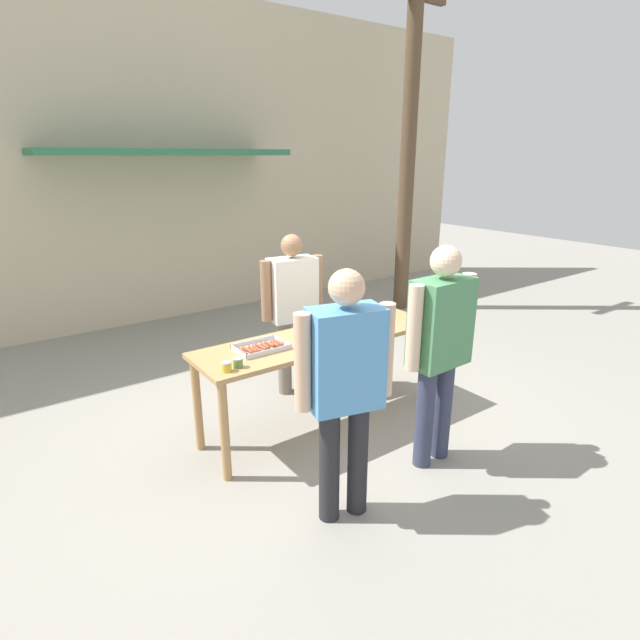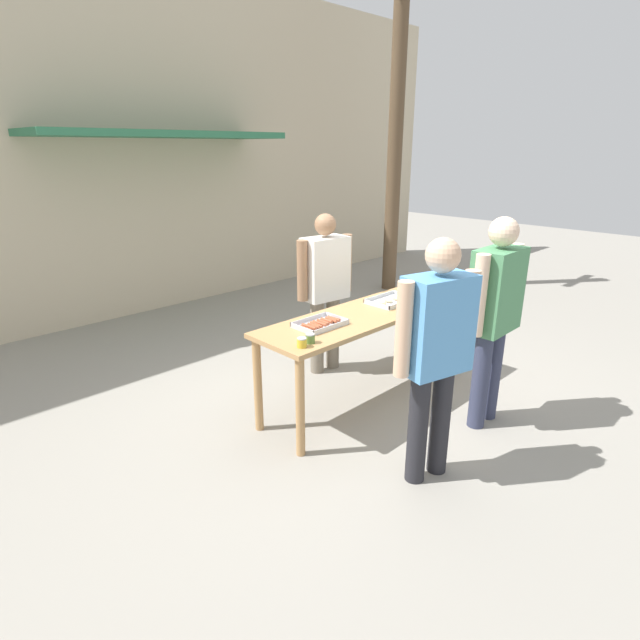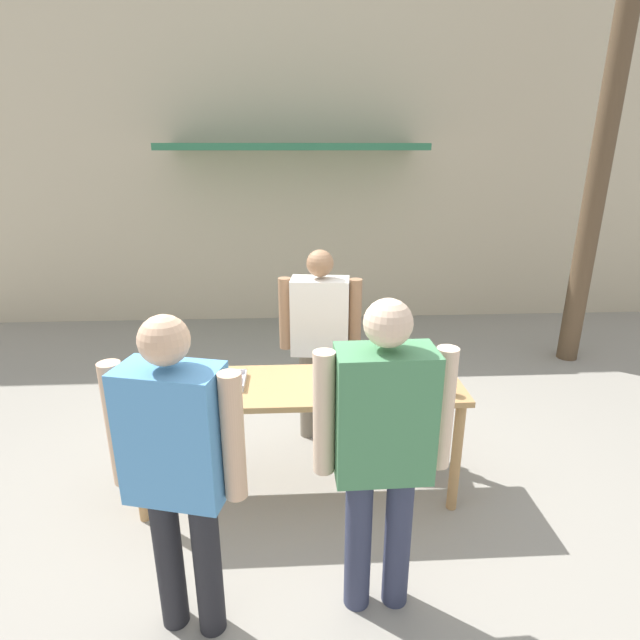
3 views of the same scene
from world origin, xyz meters
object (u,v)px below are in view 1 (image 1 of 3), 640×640
(food_tray_sausages, at_px, (261,348))
(person_customer_with_cup, at_px, (440,340))
(food_tray_buns, at_px, (352,325))
(utility_pole, at_px, (409,139))
(condiment_jar_mustard, at_px, (227,367))
(person_server_behind_table, at_px, (293,302))
(person_customer_holding_hotdog, at_px, (345,379))
(condiment_jar_ketchup, at_px, (238,363))
(beer_cup, at_px, (417,317))

(food_tray_sausages, xyz_separation_m, person_customer_with_cup, (0.97, -1.01, 0.16))
(food_tray_buns, relative_size, utility_pole, 0.09)
(food_tray_buns, xyz_separation_m, condiment_jar_mustard, (-1.37, -0.23, 0.02))
(food_tray_sausages, bearing_deg, utility_pole, 30.53)
(food_tray_buns, height_order, condiment_jar_mustard, condiment_jar_mustard)
(person_server_behind_table, distance_m, person_customer_holding_hotdog, 1.96)
(condiment_jar_ketchup, bearing_deg, utility_pole, 30.85)
(food_tray_buns, relative_size, beer_cup, 4.80)
(food_tray_sausages, xyz_separation_m, utility_pole, (3.81, 2.25, 1.72))
(food_tray_buns, xyz_separation_m, utility_pole, (2.86, 2.25, 1.71))
(condiment_jar_mustard, distance_m, utility_pole, 5.19)
(condiment_jar_ketchup, distance_m, utility_pole, 5.10)
(person_server_behind_table, bearing_deg, food_tray_sausages, -130.38)
(condiment_jar_ketchup, height_order, person_customer_holding_hotdog, person_customer_holding_hotdog)
(food_tray_sausages, height_order, person_customer_with_cup, person_customer_with_cup)
(food_tray_sausages, relative_size, person_server_behind_table, 0.25)
(person_server_behind_table, distance_m, utility_pole, 3.79)
(food_tray_sausages, relative_size, condiment_jar_ketchup, 5.60)
(person_server_behind_table, xyz_separation_m, utility_pole, (3.06, 1.55, 1.63))
(food_tray_sausages, xyz_separation_m, food_tray_buns, (0.95, -0.00, 0.00))
(utility_pole, bearing_deg, condiment_jar_mustard, -149.57)
(condiment_jar_ketchup, distance_m, person_customer_with_cup, 1.52)
(condiment_jar_mustard, xyz_separation_m, person_customer_holding_hotdog, (0.41, -0.87, 0.12))
(food_tray_sausages, bearing_deg, food_tray_buns, -0.13)
(condiment_jar_ketchup, height_order, person_server_behind_table, person_server_behind_table)
(food_tray_sausages, relative_size, utility_pole, 0.08)
(condiment_jar_mustard, relative_size, condiment_jar_ketchup, 1.00)
(condiment_jar_mustard, bearing_deg, food_tray_sausages, 29.45)
(food_tray_buns, relative_size, condiment_jar_ketchup, 6.24)
(food_tray_sausages, bearing_deg, condiment_jar_mustard, -150.55)
(person_customer_with_cup, bearing_deg, condiment_jar_mustard, -30.58)
(person_server_behind_table, height_order, person_customer_with_cup, person_customer_with_cup)
(condiment_jar_mustard, xyz_separation_m, beer_cup, (1.97, -0.00, 0.01))
(beer_cup, relative_size, person_customer_with_cup, 0.05)
(beer_cup, height_order, person_customer_with_cup, person_customer_with_cup)
(condiment_jar_mustard, relative_size, person_customer_holding_hotdog, 0.04)
(person_customer_with_cup, bearing_deg, condiment_jar_ketchup, -33.01)
(person_server_behind_table, relative_size, person_customer_holding_hotdog, 0.95)
(person_server_behind_table, bearing_deg, beer_cup, -42.78)
(beer_cup, bearing_deg, food_tray_buns, 158.54)
(food_tray_sausages, distance_m, condiment_jar_ketchup, 0.39)
(condiment_jar_mustard, distance_m, condiment_jar_ketchup, 0.10)
(food_tray_buns, xyz_separation_m, beer_cup, (0.60, -0.24, 0.03))
(condiment_jar_ketchup, bearing_deg, person_server_behind_table, 40.57)
(food_tray_buns, relative_size, person_customer_holding_hotdog, 0.26)
(food_tray_sausages, height_order, food_tray_buns, food_tray_buns)
(condiment_jar_ketchup, height_order, beer_cup, beer_cup)
(food_tray_sausages, bearing_deg, person_customer_holding_hotdog, -90.53)
(person_customer_with_cup, bearing_deg, food_tray_sausages, -47.66)
(person_server_behind_table, relative_size, utility_pole, 0.33)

